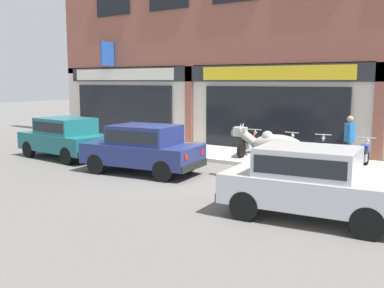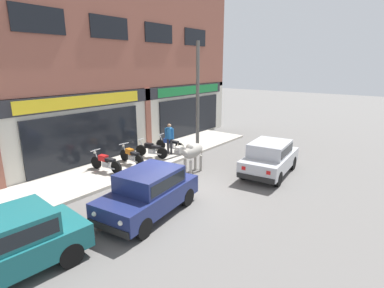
{
  "view_description": "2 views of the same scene",
  "coord_description": "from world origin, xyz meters",
  "px_view_note": "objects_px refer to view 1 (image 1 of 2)",
  "views": [
    {
      "loc": [
        7.15,
        -10.55,
        2.77
      ],
      "look_at": [
        -0.83,
        1.0,
        0.78
      ],
      "focal_mm": 42.0,
      "sensor_mm": 36.0,
      "label": 1
    },
    {
      "loc": [
        -7.63,
        -6.88,
        4.63
      ],
      "look_at": [
        2.51,
        1.0,
        1.21
      ],
      "focal_mm": 28.0,
      "sensor_mm": 36.0,
      "label": 2
    }
  ],
  "objects_px": {
    "motorcycle_3": "(363,155)",
    "car_2": "(65,136)",
    "car_1": "(310,179)",
    "motorcycle_2": "(321,151)",
    "motorcycle_0": "(248,144)",
    "cow": "(274,146)",
    "motorcycle_1": "(282,148)",
    "car_0": "(143,147)",
    "pedestrian": "(350,136)"
  },
  "relations": [
    {
      "from": "motorcycle_2",
      "to": "motorcycle_3",
      "type": "height_order",
      "value": "same"
    },
    {
      "from": "motorcycle_0",
      "to": "car_2",
      "type": "bearing_deg",
      "value": -145.53
    },
    {
      "from": "car_1",
      "to": "motorcycle_3",
      "type": "height_order",
      "value": "car_1"
    },
    {
      "from": "motorcycle_1",
      "to": "pedestrian",
      "type": "distance_m",
      "value": 2.39
    },
    {
      "from": "motorcycle_1",
      "to": "motorcycle_3",
      "type": "bearing_deg",
      "value": -0.52
    },
    {
      "from": "motorcycle_0",
      "to": "motorcycle_3",
      "type": "height_order",
      "value": "same"
    },
    {
      "from": "cow",
      "to": "motorcycle_3",
      "type": "distance_m",
      "value": 3.32
    },
    {
      "from": "cow",
      "to": "pedestrian",
      "type": "distance_m",
      "value": 2.84
    },
    {
      "from": "motorcycle_0",
      "to": "pedestrian",
      "type": "relative_size",
      "value": 1.13
    },
    {
      "from": "car_2",
      "to": "motorcycle_2",
      "type": "relative_size",
      "value": 2.07
    },
    {
      "from": "motorcycle_2",
      "to": "motorcycle_3",
      "type": "xyz_separation_m",
      "value": [
        1.33,
        -0.05,
        0.0
      ]
    },
    {
      "from": "car_0",
      "to": "motorcycle_3",
      "type": "distance_m",
      "value": 6.69
    },
    {
      "from": "car_0",
      "to": "motorcycle_2",
      "type": "relative_size",
      "value": 2.1
    },
    {
      "from": "motorcycle_0",
      "to": "motorcycle_3",
      "type": "xyz_separation_m",
      "value": [
        3.99,
        -0.14,
        0.0
      ]
    },
    {
      "from": "motorcycle_3",
      "to": "motorcycle_2",
      "type": "bearing_deg",
      "value": 177.98
    },
    {
      "from": "car_2",
      "to": "pedestrian",
      "type": "bearing_deg",
      "value": 19.83
    },
    {
      "from": "car_1",
      "to": "car_2",
      "type": "xyz_separation_m",
      "value": [
        -9.72,
        1.92,
        0.0
      ]
    },
    {
      "from": "motorcycle_2",
      "to": "motorcycle_3",
      "type": "relative_size",
      "value": 0.99
    },
    {
      "from": "car_0",
      "to": "motorcycle_0",
      "type": "xyz_separation_m",
      "value": [
        1.38,
        4.12,
        -0.3
      ]
    },
    {
      "from": "cow",
      "to": "motorcycle_3",
      "type": "bearing_deg",
      "value": 58.99
    },
    {
      "from": "car_1",
      "to": "motorcycle_2",
      "type": "height_order",
      "value": "car_1"
    },
    {
      "from": "cow",
      "to": "motorcycle_1",
      "type": "height_order",
      "value": "cow"
    },
    {
      "from": "car_0",
      "to": "car_2",
      "type": "xyz_separation_m",
      "value": [
        -4.02,
        0.41,
        0.0
      ]
    },
    {
      "from": "car_0",
      "to": "motorcycle_1",
      "type": "distance_m",
      "value": 4.85
    },
    {
      "from": "car_1",
      "to": "cow",
      "type": "bearing_deg",
      "value": 126.98
    },
    {
      "from": "pedestrian",
      "to": "car_1",
      "type": "bearing_deg",
      "value": -82.51
    },
    {
      "from": "cow",
      "to": "motorcycle_0",
      "type": "distance_m",
      "value": 3.78
    },
    {
      "from": "motorcycle_3",
      "to": "pedestrian",
      "type": "bearing_deg",
      "value": -139.08
    },
    {
      "from": "cow",
      "to": "car_2",
      "type": "distance_m",
      "value": 7.75
    },
    {
      "from": "cow",
      "to": "pedestrian",
      "type": "relative_size",
      "value": 1.34
    },
    {
      "from": "car_0",
      "to": "motorcycle_0",
      "type": "bearing_deg",
      "value": 71.44
    },
    {
      "from": "motorcycle_1",
      "to": "pedestrian",
      "type": "bearing_deg",
      "value": -8.28
    },
    {
      "from": "car_0",
      "to": "car_2",
      "type": "distance_m",
      "value": 4.04
    },
    {
      "from": "motorcycle_1",
      "to": "motorcycle_2",
      "type": "distance_m",
      "value": 1.31
    },
    {
      "from": "cow",
      "to": "motorcycle_0",
      "type": "relative_size",
      "value": 1.19
    },
    {
      "from": "motorcycle_2",
      "to": "motorcycle_0",
      "type": "bearing_deg",
      "value": 178.02
    },
    {
      "from": "car_2",
      "to": "motorcycle_2",
      "type": "height_order",
      "value": "car_2"
    },
    {
      "from": "car_0",
      "to": "motorcycle_2",
      "type": "xyz_separation_m",
      "value": [
        4.05,
        4.02,
        -0.3
      ]
    },
    {
      "from": "cow",
      "to": "motorcycle_3",
      "type": "xyz_separation_m",
      "value": [
        1.69,
        2.81,
        -0.49
      ]
    },
    {
      "from": "motorcycle_0",
      "to": "motorcycle_1",
      "type": "relative_size",
      "value": 1.0
    },
    {
      "from": "car_2",
      "to": "motorcycle_3",
      "type": "distance_m",
      "value": 10.06
    },
    {
      "from": "pedestrian",
      "to": "motorcycle_3",
      "type": "bearing_deg",
      "value": 40.92
    },
    {
      "from": "car_0",
      "to": "motorcycle_1",
      "type": "xyz_separation_m",
      "value": [
        2.73,
        4.0,
        -0.3
      ]
    },
    {
      "from": "motorcycle_3",
      "to": "car_2",
      "type": "bearing_deg",
      "value": -159.2
    },
    {
      "from": "car_0",
      "to": "motorcycle_1",
      "type": "relative_size",
      "value": 2.07
    },
    {
      "from": "motorcycle_0",
      "to": "pedestrian",
      "type": "height_order",
      "value": "pedestrian"
    },
    {
      "from": "pedestrian",
      "to": "motorcycle_1",
      "type": "bearing_deg",
      "value": 171.72
    },
    {
      "from": "pedestrian",
      "to": "motorcycle_0",
      "type": "bearing_deg",
      "value": 172.99
    },
    {
      "from": "motorcycle_0",
      "to": "car_1",
      "type": "bearing_deg",
      "value": -52.49
    },
    {
      "from": "motorcycle_1",
      "to": "pedestrian",
      "type": "height_order",
      "value": "pedestrian"
    }
  ]
}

